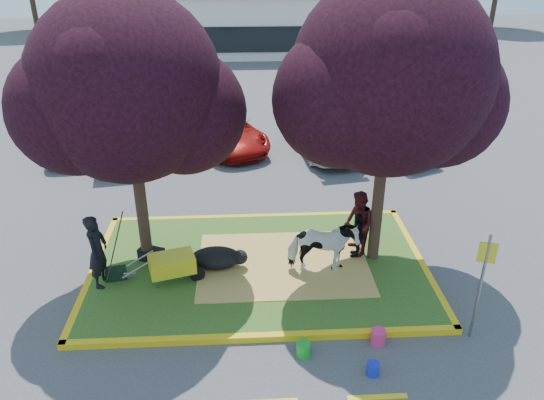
{
  "coord_description": "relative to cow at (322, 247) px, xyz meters",
  "views": [
    {
      "loc": [
        -0.31,
        -11.04,
        7.53
      ],
      "look_at": [
        0.35,
        0.5,
        1.69
      ],
      "focal_mm": 35.0,
      "sensor_mm": 36.0,
      "label": 1
    }
  ],
  "objects": [
    {
      "name": "ground",
      "position": [
        -1.5,
        0.4,
        -0.84
      ],
      "size": [
        90.0,
        90.0,
        0.0
      ],
      "primitive_type": "plane",
      "color": "#424244",
      "rests_on": "ground"
    },
    {
      "name": "median_island",
      "position": [
        -1.5,
        0.4,
        -0.77
      ],
      "size": [
        8.0,
        5.0,
        0.15
      ],
      "primitive_type": "cube",
      "color": "#2F531A",
      "rests_on": "ground"
    },
    {
      "name": "curb_near",
      "position": [
        -1.5,
        -2.18,
        -0.77
      ],
      "size": [
        8.3,
        0.16,
        0.15
      ],
      "primitive_type": "cube",
      "color": "yellow",
      "rests_on": "ground"
    },
    {
      "name": "curb_far",
      "position": [
        -1.5,
        2.98,
        -0.77
      ],
      "size": [
        8.3,
        0.16,
        0.15
      ],
      "primitive_type": "cube",
      "color": "yellow",
      "rests_on": "ground"
    },
    {
      "name": "curb_left",
      "position": [
        -5.58,
        0.4,
        -0.77
      ],
      "size": [
        0.16,
        5.3,
        0.15
      ],
      "primitive_type": "cube",
      "color": "yellow",
      "rests_on": "ground"
    },
    {
      "name": "curb_right",
      "position": [
        2.58,
        0.4,
        -0.77
      ],
      "size": [
        0.16,
        5.3,
        0.15
      ],
      "primitive_type": "cube",
      "color": "yellow",
      "rests_on": "ground"
    },
    {
      "name": "straw_bedding",
      "position": [
        -0.9,
        0.4,
        -0.69
      ],
      "size": [
        4.2,
        3.0,
        0.01
      ],
      "primitive_type": "cube",
      "color": "tan",
      "rests_on": "median_island"
    },
    {
      "name": "tree_purple_left",
      "position": [
        -4.28,
        0.78,
        3.52
      ],
      "size": [
        5.06,
        4.2,
        6.51
      ],
      "color": "black",
      "rests_on": "median_island"
    },
    {
      "name": "tree_purple_right",
      "position": [
        1.42,
        0.58,
        3.72
      ],
      "size": [
        5.3,
        4.4,
        6.82
      ],
      "color": "black",
      "rests_on": "median_island"
    },
    {
      "name": "fire_lane_stripe_c",
      "position": [
        0.5,
        -3.8,
        -0.84
      ],
      "size": [
        1.1,
        0.12,
        0.01
      ],
      "primitive_type": "cube",
      "color": "yellow",
      "rests_on": "ground"
    },
    {
      "name": "retail_building",
      "position": [
        0.5,
        28.38,
        1.41
      ],
      "size": [
        20.4,
        8.4,
        4.4
      ],
      "color": "silver",
      "rests_on": "ground"
    },
    {
      "name": "cow",
      "position": [
        0.0,
        0.0,
        0.0
      ],
      "size": [
        1.67,
        0.81,
        1.38
      ],
      "primitive_type": "imported",
      "rotation": [
        0.0,
        0.0,
        1.53
      ],
      "color": "silver",
      "rests_on": "median_island"
    },
    {
      "name": "calf",
      "position": [
        -2.56,
        0.35,
        -0.43
      ],
      "size": [
        1.38,
        1.02,
        0.53
      ],
      "primitive_type": "ellipsoid",
      "rotation": [
        0.0,
        0.0,
        0.29
      ],
      "color": "black",
      "rests_on": "median_island"
    },
    {
      "name": "handler",
      "position": [
        -5.2,
        -0.19,
        0.21
      ],
      "size": [
        0.51,
        0.71,
        1.8
      ],
      "primitive_type": "imported",
      "rotation": [
        0.0,
        0.0,
        1.44
      ],
      "color": "black",
      "rests_on": "median_island"
    },
    {
      "name": "visitor_a",
      "position": [
        1.02,
        0.78,
        0.17
      ],
      "size": [
        0.8,
        0.95,
        1.72
      ],
      "primitive_type": "imported",
      "rotation": [
        0.0,
        0.0,
        -1.38
      ],
      "color": "#4E161A",
      "rests_on": "median_island"
    },
    {
      "name": "visitor_b",
      "position": [
        0.98,
        0.67,
        -0.09
      ],
      "size": [
        0.43,
        0.75,
        1.2
      ],
      "primitive_type": "imported",
      "rotation": [
        0.0,
        0.0,
        -1.77
      ],
      "color": "black",
      "rests_on": "median_island"
    },
    {
      "name": "wheelbarrow",
      "position": [
        -3.54,
        -0.2,
        -0.21
      ],
      "size": [
        1.86,
        0.89,
        0.7
      ],
      "rotation": [
        0.0,
        0.0,
        0.29
      ],
      "color": "black",
      "rests_on": "median_island"
    },
    {
      "name": "gear_bag_dark",
      "position": [
        -4.2,
        0.78,
        -0.54
      ],
      "size": [
        0.69,
        0.55,
        0.31
      ],
      "primitive_type": "cube",
      "rotation": [
        0.0,
        0.0,
        -0.4
      ],
      "color": "black",
      "rests_on": "median_island"
    },
    {
      "name": "gear_bag_green",
      "position": [
        -4.92,
        0.02,
        -0.56
      ],
      "size": [
        0.53,
        0.39,
        0.26
      ],
      "primitive_type": "cube",
      "rotation": [
        0.0,
        0.0,
        0.19
      ],
      "color": "black",
      "rests_on": "median_island"
    },
    {
      "name": "sign_post",
      "position": [
        2.8,
        -2.3,
        0.66
      ],
      "size": [
        0.34,
        0.13,
        2.45
      ],
      "rotation": [
        0.0,
        0.0,
        -0.31
      ],
      "color": "slate",
      "rests_on": "ground"
    },
    {
      "name": "bucket_green",
      "position": [
        -0.73,
        -2.66,
        -0.68
      ],
      "size": [
        0.32,
        0.32,
        0.32
      ],
      "primitive_type": "cylinder",
      "rotation": [
        0.0,
        0.0,
        -0.08
      ],
      "color": "#179826",
      "rests_on": "ground"
    },
    {
      "name": "bucket_pink",
      "position": [
        0.83,
        -2.4,
        -0.68
      ],
      "size": [
        0.39,
        0.39,
        0.33
      ],
      "primitive_type": "cylinder",
      "rotation": [
        0.0,
        0.0,
        0.37
      ],
      "color": "#DF316E",
      "rests_on": "ground"
    },
    {
      "name": "bucket_blue",
      "position": [
        0.54,
        -3.24,
        -0.71
      ],
      "size": [
        0.3,
        0.3,
        0.26
      ],
      "primitive_type": "cylinder",
      "rotation": [
        0.0,
        0.0,
        0.29
      ],
      "color": "#182AC6",
      "rests_on": "ground"
    },
    {
      "name": "car_black",
      "position": [
        -8.33,
        9.0,
        -0.06
      ],
      "size": [
        2.72,
        4.89,
        1.57
      ],
      "primitive_type": "imported",
      "rotation": [
        0.0,
        0.0,
        0.2
      ],
      "color": "black",
      "rests_on": "ground"
    },
    {
      "name": "car_silver",
      "position": [
        -6.44,
        8.1,
        -0.14
      ],
      "size": [
        2.14,
        4.43,
        1.4
      ],
      "primitive_type": "imported",
      "rotation": [
        0.0,
        0.0,
        3.3
      ],
      "color": "#AFB3B7",
      "rests_on": "ground"
    },
    {
      "name": "car_red",
      "position": [
        -2.48,
        8.96,
        -0.19
      ],
      "size": [
        3.79,
        5.14,
        1.3
      ],
      "primitive_type": "imported",
      "rotation": [
        0.0,
        0.0,
        0.4
      ],
      "color": "#A0110D",
      "rests_on": "ground"
    },
    {
      "name": "car_white",
      "position": [
        1.22,
        8.41,
        -0.14
      ],
      "size": [
        2.75,
        5.13,
        1.41
      ],
      "primitive_type": "imported",
      "rotation": [
        0.0,
        0.0,
        3.31
      ],
      "color": "silver",
      "rests_on": "ground"
    },
    {
      "name": "car_grey",
      "position": [
        3.72,
        8.02,
        -0.14
      ],
      "size": [
        3.08,
        4.49,
        1.4
      ],
      "primitive_type": "imported",
      "rotation": [
        0.0,
        0.0,
        0.42
      ],
      "color": "#54565B",
      "rests_on": "ground"
    }
  ]
}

